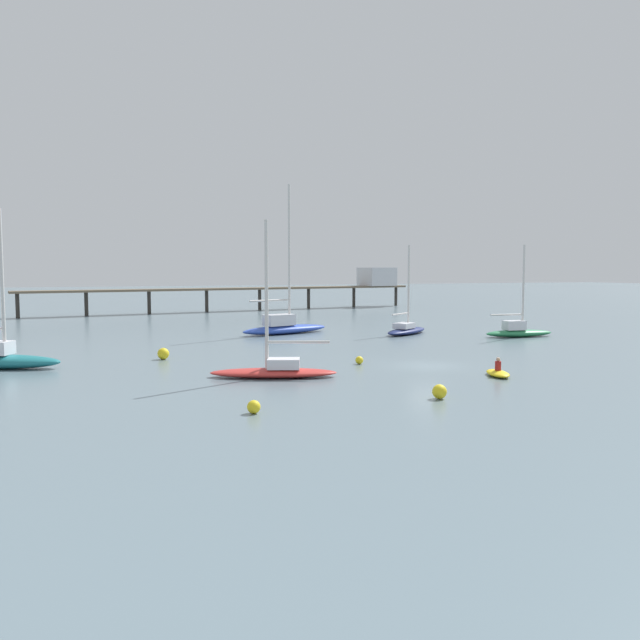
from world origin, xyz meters
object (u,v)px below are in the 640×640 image
at_px(sailboat_blue, 284,325).
at_px(sailboat_navy, 406,329).
at_px(dinghy_yellow, 498,373).
at_px(pier, 316,282).
at_px(mooring_buoy_outer, 439,392).
at_px(sailboat_red, 275,368).
at_px(mooring_buoy_far, 254,407).
at_px(mooring_buoy_mid, 359,360).
at_px(mooring_buoy_near, 163,354).
at_px(sailboat_green, 518,330).

bearing_deg(sailboat_blue, sailboat_navy, -21.92).
bearing_deg(dinghy_yellow, pier, 79.59).
distance_m(sailboat_navy, mooring_buoy_outer, 31.13).
xyz_separation_m(sailboat_red, mooring_buoy_far, (-3.54, -8.83, -0.24)).
distance_m(sailboat_red, dinghy_yellow, 13.30).
height_order(pier, mooring_buoy_mid, pier).
bearing_deg(mooring_buoy_mid, sailboat_red, -155.92).
distance_m(sailboat_red, mooring_buoy_near, 11.19).
xyz_separation_m(pier, mooring_buoy_far, (-28.04, -69.41, -3.88)).
bearing_deg(sailboat_blue, sailboat_red, -108.25).
bearing_deg(dinghy_yellow, mooring_buoy_outer, -145.63).
bearing_deg(mooring_buoy_mid, sailboat_blue, 87.00).
relative_size(mooring_buoy_near, mooring_buoy_mid, 1.54).
bearing_deg(pier, mooring_buoy_near, -120.47).
bearing_deg(sailboat_navy, mooring_buoy_outer, -114.84).
bearing_deg(sailboat_blue, mooring_buoy_near, -133.31).
bearing_deg(mooring_buoy_outer, pier, 74.97).
relative_size(sailboat_blue, sailboat_green, 1.69).
xyz_separation_m(sailboat_green, sailboat_navy, (-8.74, 5.76, -0.08)).
bearing_deg(mooring_buoy_mid, mooring_buoy_near, 150.67).
xyz_separation_m(sailboat_red, mooring_buoy_mid, (6.77, 3.02, -0.28)).
height_order(sailboat_blue, mooring_buoy_far, sailboat_blue).
xyz_separation_m(sailboat_navy, dinghy_yellow, (-6.35, -23.65, -0.33)).
height_order(sailboat_blue, sailboat_red, sailboat_blue).
relative_size(sailboat_red, mooring_buoy_near, 11.28).
bearing_deg(sailboat_green, sailboat_red, -153.81).
bearing_deg(mooring_buoy_outer, sailboat_blue, 86.50).
height_order(sailboat_blue, mooring_buoy_near, sailboat_blue).
relative_size(sailboat_red, mooring_buoy_outer, 12.78).
relative_size(sailboat_green, dinghy_yellow, 3.11).
distance_m(pier, sailboat_blue, 40.47).
bearing_deg(pier, mooring_buoy_mid, -107.13).
relative_size(sailboat_navy, dinghy_yellow, 3.13).
bearing_deg(mooring_buoy_outer, mooring_buoy_far, 179.75).
bearing_deg(sailboat_red, sailboat_navy, 45.66).
distance_m(pier, sailboat_red, 65.44).
xyz_separation_m(sailboat_navy, mooring_buoy_near, (-24.29, -9.55, -0.13)).
distance_m(sailboat_red, mooring_buoy_far, 9.52).
bearing_deg(sailboat_green, sailboat_navy, 146.59).
xyz_separation_m(pier, dinghy_yellow, (-11.92, -64.85, -3.97)).
height_order(mooring_buoy_mid, mooring_buoy_far, mooring_buoy_far).
bearing_deg(dinghy_yellow, sailboat_red, 161.24).
distance_m(sailboat_red, sailboat_green, 30.84).
height_order(dinghy_yellow, mooring_buoy_far, dinghy_yellow).
relative_size(dinghy_yellow, mooring_buoy_far, 4.59).
height_order(sailboat_green, mooring_buoy_near, sailboat_green).
distance_m(sailboat_blue, mooring_buoy_near, 19.26).
bearing_deg(pier, mooring_buoy_outer, -105.03).
distance_m(sailboat_blue, mooring_buoy_outer, 32.78).
distance_m(pier, sailboat_navy, 41.73).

